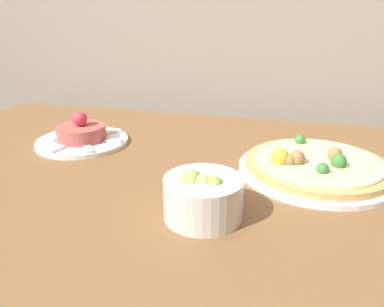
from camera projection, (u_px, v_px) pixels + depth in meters
The scene contains 4 objects.
dining_table at pixel (195, 214), 0.77m from camera, with size 1.40×0.84×0.74m.
pizza_plate at pixel (316, 166), 0.73m from camera, with size 0.30×0.30×0.06m.
tartare_plate at pixel (82, 136), 0.89m from camera, with size 0.22×0.22×0.08m.
small_bowl at pixel (203, 196), 0.57m from camera, with size 0.12×0.12×0.08m.
Camera 1 is at (0.15, -0.23, 1.05)m, focal length 35.00 mm.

